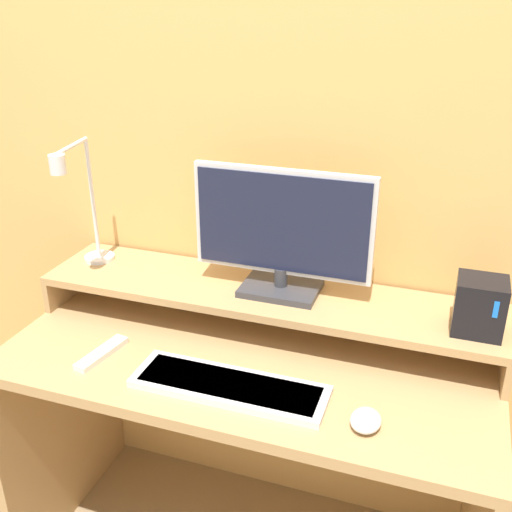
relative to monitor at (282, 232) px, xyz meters
The scene contains 9 objects.
wall_back 0.29m from the monitor, 104.16° to the left, with size 6.00×0.05×2.50m.
desk 0.52m from the monitor, 103.49° to the right, with size 1.27×0.58×0.73m.
monitor_shelf 0.20m from the monitor, 163.55° to the right, with size 1.27×0.27×0.11m.
monitor is the anchor object (origin of this frame).
desk_lamp 0.57m from the monitor, behind, with size 0.10×0.24×0.38m.
router_dock 0.52m from the monitor, ahead, with size 0.12×0.11×0.14m.
keyboard 0.42m from the monitor, 95.47° to the right, with size 0.47×0.14×0.02m.
mouse 0.53m from the monitor, 48.93° to the right, with size 0.07×0.09×0.03m.
remote_control 0.56m from the monitor, 143.65° to the right, with size 0.07×0.17×0.02m.
Camera 1 is at (0.45, -0.93, 1.60)m, focal length 42.00 mm.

